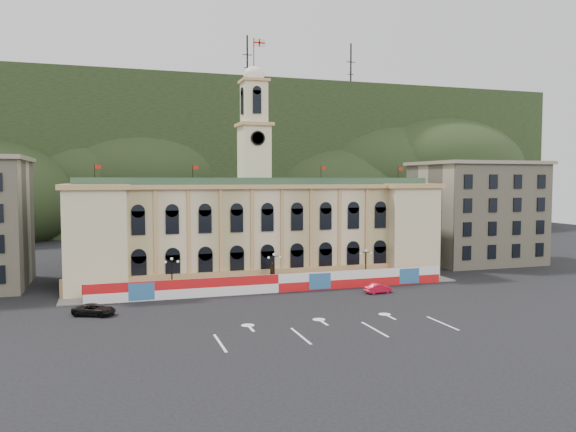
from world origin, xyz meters
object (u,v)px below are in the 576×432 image
object	(u,v)px
statue	(272,280)
red_sedan	(378,288)
lamp_center	(274,268)
black_suv	(94,310)

from	to	relation	value
statue	red_sedan	bearing A→B (deg)	-30.29
statue	lamp_center	world-z (taller)	lamp_center
red_sedan	black_suv	bearing A→B (deg)	83.48
lamp_center	red_sedan	size ratio (longest dim) A/B	1.28
lamp_center	black_suv	xyz separation A→B (m)	(-23.50, -8.13, -2.41)
lamp_center	black_suv	world-z (taller)	lamp_center
red_sedan	black_suv	size ratio (longest dim) A/B	0.76
red_sedan	black_suv	world-z (taller)	black_suv
black_suv	lamp_center	bearing A→B (deg)	-45.94
lamp_center	red_sedan	xyz separation A→B (m)	(12.76, -6.46, -2.44)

